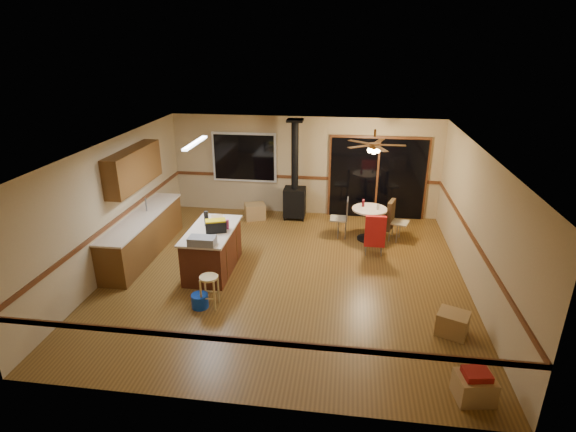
% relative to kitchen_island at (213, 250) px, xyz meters
% --- Properties ---
extents(floor, '(7.00, 7.00, 0.00)m').
position_rel_kitchen_island_xyz_m(floor, '(1.50, 0.00, -0.45)').
color(floor, brown).
rests_on(floor, ground).
extents(ceiling, '(7.00, 7.00, 0.00)m').
position_rel_kitchen_island_xyz_m(ceiling, '(1.50, 0.00, 2.15)').
color(ceiling, silver).
rests_on(ceiling, ground).
extents(wall_back, '(7.00, 0.00, 7.00)m').
position_rel_kitchen_island_xyz_m(wall_back, '(1.50, 3.50, 0.85)').
color(wall_back, tan).
rests_on(wall_back, ground).
extents(wall_front, '(7.00, 0.00, 7.00)m').
position_rel_kitchen_island_xyz_m(wall_front, '(1.50, -3.50, 0.85)').
color(wall_front, tan).
rests_on(wall_front, ground).
extents(wall_left, '(0.00, 7.00, 7.00)m').
position_rel_kitchen_island_xyz_m(wall_left, '(-2.00, 0.00, 0.85)').
color(wall_left, tan).
rests_on(wall_left, ground).
extents(wall_right, '(0.00, 7.00, 7.00)m').
position_rel_kitchen_island_xyz_m(wall_right, '(5.00, 0.00, 0.85)').
color(wall_right, tan).
rests_on(wall_right, ground).
extents(chair_rail, '(7.00, 7.00, 0.08)m').
position_rel_kitchen_island_xyz_m(chair_rail, '(1.50, 0.00, 0.55)').
color(chair_rail, '#582D16').
rests_on(chair_rail, ground).
extents(window, '(1.72, 0.10, 1.32)m').
position_rel_kitchen_island_xyz_m(window, '(-0.10, 3.45, 1.05)').
color(window, black).
rests_on(window, ground).
extents(sliding_door, '(2.52, 0.10, 2.10)m').
position_rel_kitchen_island_xyz_m(sliding_door, '(3.40, 3.45, 0.60)').
color(sliding_door, black).
rests_on(sliding_door, ground).
extents(lower_cabinets, '(0.60, 3.00, 0.86)m').
position_rel_kitchen_island_xyz_m(lower_cabinets, '(-1.70, 0.50, -0.02)').
color(lower_cabinets, brown).
rests_on(lower_cabinets, ground).
extents(countertop, '(0.64, 3.04, 0.04)m').
position_rel_kitchen_island_xyz_m(countertop, '(-1.70, 0.50, 0.43)').
color(countertop, beige).
rests_on(countertop, lower_cabinets).
extents(upper_cabinets, '(0.35, 2.00, 0.80)m').
position_rel_kitchen_island_xyz_m(upper_cabinets, '(-1.83, 0.70, 1.45)').
color(upper_cabinets, brown).
rests_on(upper_cabinets, ground).
extents(kitchen_island, '(0.88, 1.68, 0.90)m').
position_rel_kitchen_island_xyz_m(kitchen_island, '(0.00, 0.00, 0.00)').
color(kitchen_island, '#4C2113').
rests_on(kitchen_island, ground).
extents(wood_stove, '(0.55, 0.50, 2.52)m').
position_rel_kitchen_island_xyz_m(wood_stove, '(1.30, 3.05, 0.28)').
color(wood_stove, black).
rests_on(wood_stove, ground).
extents(ceiling_fan, '(0.24, 0.24, 0.55)m').
position_rel_kitchen_island_xyz_m(ceiling_fan, '(3.18, 1.95, 1.76)').
color(ceiling_fan, brown).
rests_on(ceiling_fan, ceiling).
extents(fluorescent_strip, '(0.10, 1.20, 0.04)m').
position_rel_kitchen_island_xyz_m(fluorescent_strip, '(-0.30, 0.30, 2.11)').
color(fluorescent_strip, white).
rests_on(fluorescent_strip, ceiling).
extents(toolbox_grey, '(0.50, 0.28, 0.15)m').
position_rel_kitchen_island_xyz_m(toolbox_grey, '(0.05, -0.71, 0.52)').
color(toolbox_grey, slate).
rests_on(toolbox_grey, kitchen_island).
extents(toolbox_black, '(0.45, 0.33, 0.22)m').
position_rel_kitchen_island_xyz_m(toolbox_black, '(0.13, -0.10, 0.56)').
color(toolbox_black, black).
rests_on(toolbox_black, kitchen_island).
extents(toolbox_yellow_lid, '(0.43, 0.32, 0.03)m').
position_rel_kitchen_island_xyz_m(toolbox_yellow_lid, '(0.13, -0.10, 0.68)').
color(toolbox_yellow_lid, gold).
rests_on(toolbox_yellow_lid, toolbox_black).
extents(box_on_island, '(0.31, 0.37, 0.21)m').
position_rel_kitchen_island_xyz_m(box_on_island, '(0.09, 0.14, 0.55)').
color(box_on_island, '#9F7946').
rests_on(box_on_island, kitchen_island).
extents(bottle_dark, '(0.10, 0.10, 0.31)m').
position_rel_kitchen_island_xyz_m(bottle_dark, '(-0.14, 0.18, 0.60)').
color(bottle_dark, black).
rests_on(bottle_dark, kitchen_island).
extents(bottle_pink, '(0.08, 0.08, 0.20)m').
position_rel_kitchen_island_xyz_m(bottle_pink, '(0.32, 0.08, 0.54)').
color(bottle_pink, '#D84C8C').
rests_on(bottle_pink, kitchen_island).
extents(bottle_white, '(0.07, 0.07, 0.20)m').
position_rel_kitchen_island_xyz_m(bottle_white, '(0.00, 0.30, 0.55)').
color(bottle_white, white).
rests_on(bottle_white, kitchen_island).
extents(bar_stool, '(0.38, 0.38, 0.59)m').
position_rel_kitchen_island_xyz_m(bar_stool, '(0.33, -1.31, -0.16)').
color(bar_stool, tan).
rests_on(bar_stool, floor).
extents(blue_bucket, '(0.31, 0.31, 0.25)m').
position_rel_kitchen_island_xyz_m(blue_bucket, '(0.16, -1.37, -0.33)').
color(blue_bucket, '#0D3BC3').
rests_on(blue_bucket, floor).
extents(dining_table, '(0.80, 0.80, 0.78)m').
position_rel_kitchen_island_xyz_m(dining_table, '(3.18, 1.95, 0.07)').
color(dining_table, black).
rests_on(dining_table, ground).
extents(glass_red, '(0.07, 0.07, 0.17)m').
position_rel_kitchen_island_xyz_m(glass_red, '(3.03, 2.05, 0.41)').
color(glass_red, '#590C14').
rests_on(glass_red, dining_table).
extents(glass_cream, '(0.06, 0.06, 0.13)m').
position_rel_kitchen_island_xyz_m(glass_cream, '(3.36, 1.90, 0.39)').
color(glass_cream, beige).
rests_on(glass_cream, dining_table).
extents(chair_left, '(0.41, 0.41, 0.51)m').
position_rel_kitchen_island_xyz_m(chair_left, '(2.58, 2.05, 0.14)').
color(chair_left, tan).
rests_on(chair_left, ground).
extents(chair_near, '(0.44, 0.46, 0.70)m').
position_rel_kitchen_island_xyz_m(chair_near, '(3.28, 1.07, 0.14)').
color(chair_near, tan).
rests_on(chair_near, ground).
extents(chair_right, '(0.56, 0.54, 0.70)m').
position_rel_kitchen_island_xyz_m(chair_right, '(3.70, 2.06, 0.14)').
color(chair_right, tan).
rests_on(chair_right, ground).
extents(box_under_window, '(0.62, 0.56, 0.41)m').
position_rel_kitchen_island_xyz_m(box_under_window, '(0.28, 2.88, -0.25)').
color(box_under_window, '#9F7946').
rests_on(box_under_window, floor).
extents(box_corner_a, '(0.53, 0.47, 0.36)m').
position_rel_kitchen_island_xyz_m(box_corner_a, '(4.41, -2.99, -0.27)').
color(box_corner_a, '#9F7946').
rests_on(box_corner_a, floor).
extents(box_corner_b, '(0.58, 0.55, 0.38)m').
position_rel_kitchen_island_xyz_m(box_corner_b, '(4.41, -1.56, -0.26)').
color(box_corner_b, '#9F7946').
rests_on(box_corner_b, floor).
extents(box_small_red, '(0.37, 0.33, 0.09)m').
position_rel_kitchen_island_xyz_m(box_small_red, '(4.41, -2.99, -0.05)').
color(box_small_red, maroon).
rests_on(box_small_red, box_corner_a).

